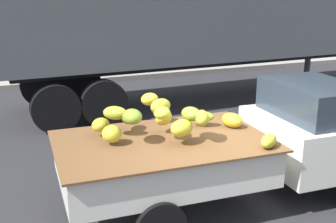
# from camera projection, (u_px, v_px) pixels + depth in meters

# --- Properties ---
(ground) EXTENTS (220.00, 220.00, 0.00)m
(ground) POSITION_uv_depth(u_px,v_px,m) (223.00, 210.00, 6.17)
(ground) COLOR #28282B
(curb_strip) EXTENTS (80.00, 0.80, 0.16)m
(curb_strip) POSITION_uv_depth(u_px,v_px,m) (92.00, 78.00, 14.45)
(curb_strip) COLOR gray
(curb_strip) RESTS_ON ground
(pickup_truck) EXTENTS (5.23, 2.02, 1.70)m
(pickup_truck) POSITION_uv_depth(u_px,v_px,m) (287.00, 136.00, 6.57)
(pickup_truck) COLOR silver
(pickup_truck) RESTS_ON ground
(semi_trailer) EXTENTS (12.08, 3.00, 3.95)m
(semi_trailer) POSITION_uv_depth(u_px,v_px,m) (216.00, 8.00, 11.54)
(semi_trailer) COLOR #4C5156
(semi_trailer) RESTS_ON ground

